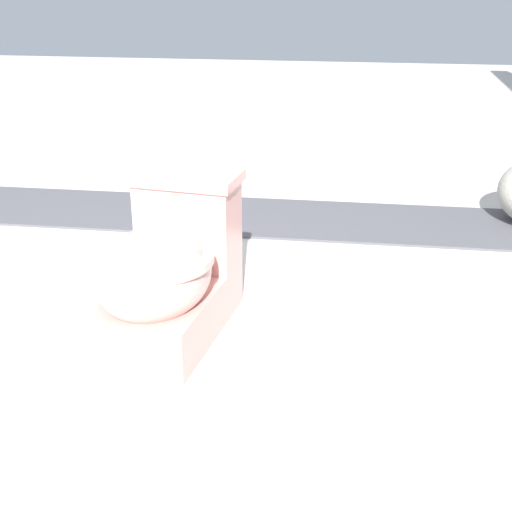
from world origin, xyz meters
The scene contains 3 objects.
ground_plane centered at (0.00, 0.00, 0.00)m, with size 14.00×14.00×0.00m, color beige.
gravel_strip centered at (-1.26, 0.50, 0.01)m, with size 0.56×8.00×0.01m, color #4C4C51.
toilet centered at (-0.08, 0.11, 0.22)m, with size 0.68×0.46×0.52m.
Camera 1 is at (2.00, 0.71, 1.19)m, focal length 50.00 mm.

